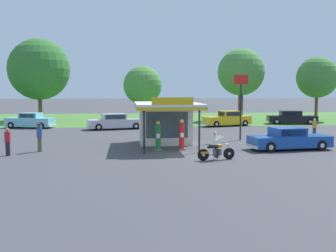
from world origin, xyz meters
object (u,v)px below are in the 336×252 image
at_px(gas_pump_nearside, 158,137).
at_px(bystander_admiring_sedan, 40,136).
at_px(featured_classic_sedan, 289,140).
at_px(bystander_leaning_by_kiosk, 8,141).
at_px(parked_car_second_row_spare, 292,118).
at_px(roadside_pole_sign, 241,96).
at_px(bystander_chatting_near_pumps, 314,127).
at_px(parked_car_back_row_centre_right, 227,119).
at_px(parked_car_back_row_centre, 115,122).
at_px(motorcycle_with_rider, 216,148).
at_px(gas_pump_offside, 182,136).
at_px(parked_car_back_row_left, 30,121).

height_order(gas_pump_nearside, bystander_admiring_sedan, gas_pump_nearside).
height_order(featured_classic_sedan, bystander_leaning_by_kiosk, bystander_leaning_by_kiosk).
distance_m(parked_car_second_row_spare, roadside_pole_sign, 16.90).
relative_size(parked_car_second_row_spare, bystander_chatting_near_pumps, 3.78).
height_order(parked_car_back_row_centre_right, roadside_pole_sign, roadside_pole_sign).
bearing_deg(gas_pump_nearside, bystander_admiring_sedan, 177.89).
xyz_separation_m(featured_classic_sedan, bystander_admiring_sedan, (-15.86, 0.75, 0.32)).
xyz_separation_m(parked_car_back_row_centre_right, bystander_chatting_near_pumps, (4.62, -10.48, 0.07)).
distance_m(parked_car_back_row_centre_right, bystander_leaning_by_kiosk, 24.88).
bearing_deg(parked_car_back_row_centre, bystander_chatting_near_pumps, -26.72).
height_order(featured_classic_sedan, parked_car_second_row_spare, parked_car_second_row_spare).
distance_m(parked_car_second_row_spare, bystander_admiring_sedan, 29.82).
bearing_deg(featured_classic_sedan, roadside_pole_sign, 109.17).
bearing_deg(bystander_chatting_near_pumps, gas_pump_nearside, -155.78).
distance_m(gas_pump_nearside, featured_classic_sedan, 8.48).
height_order(motorcycle_with_rider, bystander_chatting_near_pumps, motorcycle_with_rider).
distance_m(featured_classic_sedan, parked_car_back_row_centre_right, 16.93).
bearing_deg(roadside_pole_sign, gas_pump_offside, -138.10).
relative_size(motorcycle_with_rider, parked_car_second_row_spare, 0.38).
bearing_deg(featured_classic_sedan, parked_car_back_row_centre, 128.22).
xyz_separation_m(parked_car_second_row_spare, bystander_chatting_near_pumps, (-3.19, -12.19, 0.11)).
height_order(parked_car_second_row_spare, parked_car_back_row_centre_right, parked_car_back_row_centre_right).
bearing_deg(gas_pump_offside, parked_car_back_row_centre_right, 66.57).
xyz_separation_m(motorcycle_with_rider, parked_car_back_row_centre, (-5.99, 18.00, 0.04)).
bearing_deg(featured_classic_sedan, bystander_leaning_by_kiosk, -177.74).
height_order(gas_pump_nearside, featured_classic_sedan, gas_pump_nearside).
xyz_separation_m(parked_car_back_row_left, bystander_leaning_by_kiosk, (2.77, -17.48, 0.15)).
distance_m(parked_car_second_row_spare, parked_car_back_row_centre_right, 8.00).
xyz_separation_m(gas_pump_nearside, bystander_admiring_sedan, (-7.40, 0.27, 0.10)).
xyz_separation_m(motorcycle_with_rider, parked_car_back_row_centre_right, (5.76, 20.24, 0.07)).
bearing_deg(bystander_chatting_near_pumps, parked_car_back_row_left, 157.47).
relative_size(gas_pump_offside, parked_car_back_row_left, 0.39).
relative_size(parked_car_back_row_left, bystander_admiring_sedan, 2.86).
xyz_separation_m(gas_pump_nearside, parked_car_back_row_centre, (-3.11, 14.21, -0.17)).
relative_size(gas_pump_nearside, parked_car_second_row_spare, 0.33).
relative_size(featured_classic_sedan, roadside_pole_sign, 1.12).
bearing_deg(gas_pump_nearside, roadside_pole_sign, 34.73).
bearing_deg(roadside_pole_sign, gas_pump_nearside, -145.27).
relative_size(gas_pump_nearside, roadside_pole_sign, 0.38).
height_order(gas_pump_offside, parked_car_back_row_centre, gas_pump_offside).
bearing_deg(gas_pump_nearside, parked_car_back_row_centre_right, 62.27).
xyz_separation_m(parked_car_back_row_centre, bystander_admiring_sedan, (-4.30, -13.94, 0.27)).
relative_size(parked_car_back_row_centre, bystander_leaning_by_kiosk, 3.56).
distance_m(parked_car_back_row_centre, bystander_admiring_sedan, 14.59).
relative_size(parked_car_back_row_centre_right, bystander_chatting_near_pumps, 3.65).
bearing_deg(gas_pump_offside, motorcycle_with_rider, -70.17).
relative_size(gas_pump_nearside, bystander_chatting_near_pumps, 1.25).
distance_m(gas_pump_offside, parked_car_back_row_centre, 14.94).
bearing_deg(gas_pump_offside, bystander_leaning_by_kiosk, -173.65).
xyz_separation_m(gas_pump_nearside, featured_classic_sedan, (8.46, -0.48, -0.22)).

